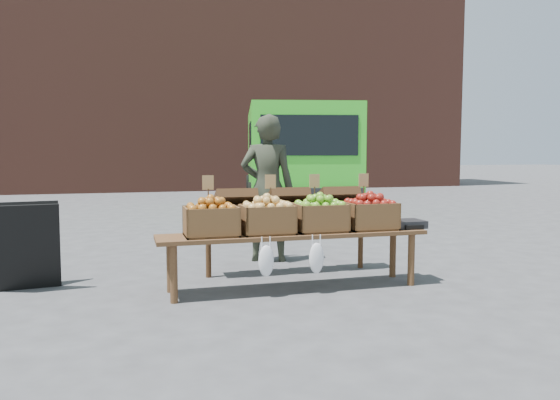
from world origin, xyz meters
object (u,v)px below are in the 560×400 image
object	(u,v)px
crate_golden_apples	(211,221)
crate_green_apples	(370,216)
chalkboard_sign	(29,245)
vendor	(267,188)
display_bench	(294,261)
weighing_scale	(407,224)
delivery_van	(296,160)
crate_red_apples	(320,217)
back_table	(288,227)
crate_russet_pears	(267,219)

from	to	relation	value
crate_golden_apples	crate_green_apples	bearing A→B (deg)	0.00
chalkboard_sign	crate_golden_apples	bearing A→B (deg)	-30.24
vendor	display_bench	world-z (taller)	vendor
chalkboard_sign	weighing_scale	size ratio (longest dim) A/B	2.58
delivery_van	chalkboard_sign	distance (m)	7.81
crate_golden_apples	crate_red_apples	distance (m)	1.10
back_table	display_bench	bearing A→B (deg)	-101.86
back_table	crate_red_apples	xyz separation A→B (m)	(0.12, -0.72, 0.19)
crate_russet_pears	crate_red_apples	distance (m)	0.55
crate_golden_apples	crate_red_apples	bearing A→B (deg)	0.00
delivery_van	crate_russet_pears	xyz separation A→B (m)	(-2.48, -6.88, -0.45)
display_bench	crate_green_apples	world-z (taller)	crate_green_apples
crate_russet_pears	crate_red_apples	world-z (taller)	same
vendor	weighing_scale	xyz separation A→B (m)	(1.15, -1.43, -0.30)
chalkboard_sign	crate_golden_apples	world-z (taller)	chalkboard_sign
crate_red_apples	back_table	bearing A→B (deg)	99.75
chalkboard_sign	crate_red_apples	bearing A→B (deg)	-21.80
crate_red_apples	weighing_scale	distance (m)	0.98
crate_golden_apples	crate_russet_pears	xyz separation A→B (m)	(0.55, 0.00, 0.00)
display_bench	crate_red_apples	world-z (taller)	crate_red_apples
display_bench	crate_golden_apples	size ratio (longest dim) A/B	5.40
chalkboard_sign	crate_red_apples	xyz separation A→B (m)	(2.82, -0.72, 0.27)
vendor	crate_green_apples	distance (m)	1.62
crate_golden_apples	crate_russet_pears	size ratio (longest dim) A/B	1.00
delivery_van	crate_red_apples	xyz separation A→B (m)	(-1.93, -6.88, -0.45)
vendor	display_bench	distance (m)	1.57
chalkboard_sign	display_bench	world-z (taller)	chalkboard_sign
crate_golden_apples	crate_green_apples	distance (m)	1.65
crate_russet_pears	display_bench	bearing A→B (deg)	0.00
back_table	crate_red_apples	distance (m)	0.75
delivery_van	crate_golden_apples	distance (m)	7.53
vendor	weighing_scale	bearing A→B (deg)	147.02
vendor	chalkboard_sign	distance (m)	2.78
back_table	crate_red_apples	bearing A→B (deg)	-80.25
vendor	back_table	bearing A→B (deg)	112.30
delivery_van	crate_green_apples	xyz separation A→B (m)	(-1.38, -6.88, -0.45)
back_table	display_bench	size ratio (longest dim) A/B	0.78
crate_golden_apples	crate_red_apples	world-z (taller)	same
delivery_van	back_table	bearing A→B (deg)	-96.64
crate_red_apples	crate_green_apples	bearing A→B (deg)	0.00
chalkboard_sign	crate_golden_apples	xyz separation A→B (m)	(1.72, -0.72, 0.27)
back_table	weighing_scale	bearing A→B (deg)	-33.24
crate_golden_apples	weighing_scale	size ratio (longest dim) A/B	1.47
back_table	delivery_van	bearing A→B (deg)	71.53
chalkboard_sign	crate_green_apples	xyz separation A→B (m)	(3.37, -0.72, 0.27)
weighing_scale	vendor	bearing A→B (deg)	128.71
display_bench	crate_green_apples	bearing A→B (deg)	0.00
delivery_van	vendor	distance (m)	5.84
display_bench	weighing_scale	distance (m)	1.29
delivery_van	crate_red_apples	distance (m)	7.16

